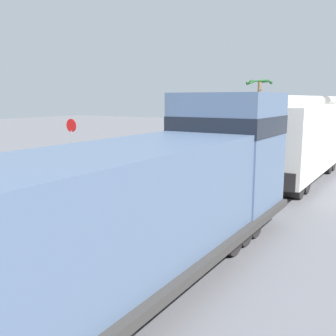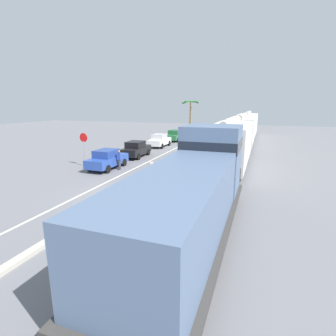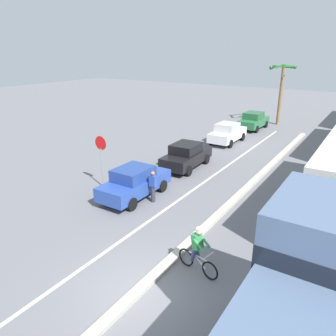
{
  "view_description": "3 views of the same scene",
  "coord_description": "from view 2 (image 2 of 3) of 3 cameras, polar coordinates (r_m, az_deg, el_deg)",
  "views": [
    {
      "loc": [
        9.87,
        -10.68,
        4.04
      ],
      "look_at": [
        1.57,
        2.67,
        1.25
      ],
      "focal_mm": 42.0,
      "sensor_mm": 36.0,
      "label": 1
    },
    {
      "loc": [
        7.47,
        -12.9,
        5.23
      ],
      "look_at": [
        2.95,
        -0.29,
        1.98
      ],
      "focal_mm": 28.0,
      "sensor_mm": 36.0,
      "label": 2
    },
    {
      "loc": [
        5.27,
        -6.54,
        7.16
      ],
      "look_at": [
        -3.51,
        7.08,
        1.29
      ],
      "focal_mm": 35.0,
      "sensor_mm": 36.0,
      "label": 3
    }
  ],
  "objects": [
    {
      "name": "ground_plane",
      "position": [
        15.79,
        -9.81,
        -5.91
      ],
      "size": [
        120.0,
        120.0,
        0.0
      ],
      "primitive_type": "plane",
      "color": "slate"
    },
    {
      "name": "median_curb",
      "position": [
        20.96,
        -1.78,
        -0.59
      ],
      "size": [
        0.36,
        36.0,
        0.16
      ],
      "primitive_type": "cube",
      "color": "#B2AD9E",
      "rests_on": "ground"
    },
    {
      "name": "lane_stripe",
      "position": [
        21.95,
        -7.62,
        -0.26
      ],
      "size": [
        0.14,
        36.0,
        0.01
      ],
      "primitive_type": "cube",
      "color": "silver",
      "rests_on": "ground"
    },
    {
      "name": "locomotive",
      "position": [
        10.68,
        5.79,
        -5.19
      ],
      "size": [
        3.1,
        11.61,
        4.2
      ],
      "color": "slate",
      "rests_on": "ground"
    },
    {
      "name": "hopper_car_lead",
      "position": [
        22.33,
        13.45,
        5.14
      ],
      "size": [
        2.9,
        10.6,
        4.18
      ],
      "color": "silver",
      "rests_on": "ground"
    },
    {
      "name": "hopper_car_middle",
      "position": [
        33.81,
        15.74,
        7.78
      ],
      "size": [
        2.9,
        10.6,
        4.18
      ],
      "color": "beige",
      "rests_on": "ground"
    },
    {
      "name": "hopper_car_trailing",
      "position": [
        45.35,
        16.88,
        9.07
      ],
      "size": [
        2.9,
        10.6,
        4.18
      ],
      "color": "silver",
      "rests_on": "ground"
    },
    {
      "name": "parked_car_blue",
      "position": [
        22.38,
        -13.08,
        1.9
      ],
      "size": [
        1.84,
        4.2,
        1.62
      ],
      "color": "#28479E",
      "rests_on": "ground"
    },
    {
      "name": "parked_car_black",
      "position": [
        26.95,
        -6.99,
        4.11
      ],
      "size": [
        1.96,
        4.27,
        1.62
      ],
      "color": "black",
      "rests_on": "ground"
    },
    {
      "name": "parked_car_white",
      "position": [
        33.38,
        -1.85,
        6.03
      ],
      "size": [
        1.85,
        4.21,
        1.62
      ],
      "color": "silver",
      "rests_on": "ground"
    },
    {
      "name": "parked_car_green",
      "position": [
        38.86,
        1.56,
        7.11
      ],
      "size": [
        1.91,
        4.24,
        1.62
      ],
      "color": "#286B3D",
      "rests_on": "ground"
    },
    {
      "name": "cyclist",
      "position": [
        16.67,
        -3.67,
        -1.74
      ],
      "size": [
        1.69,
        0.55,
        1.71
      ],
      "color": "black",
      "rests_on": "ground"
    },
    {
      "name": "stop_sign",
      "position": [
        23.6,
        -17.85,
        5.17
      ],
      "size": [
        0.76,
        0.08,
        2.88
      ],
      "color": "gray",
      "rests_on": "ground"
    },
    {
      "name": "palm_tree_near",
      "position": [
        41.43,
        4.99,
        12.45
      ],
      "size": [
        2.65,
        2.67,
        6.02
      ],
      "color": "#846647",
      "rests_on": "ground"
    },
    {
      "name": "pedestrian_by_cars",
      "position": [
        21.82,
        -10.56,
        1.81
      ],
      "size": [
        0.34,
        0.22,
        1.62
      ],
      "color": "#33333D",
      "rests_on": "ground"
    }
  ]
}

